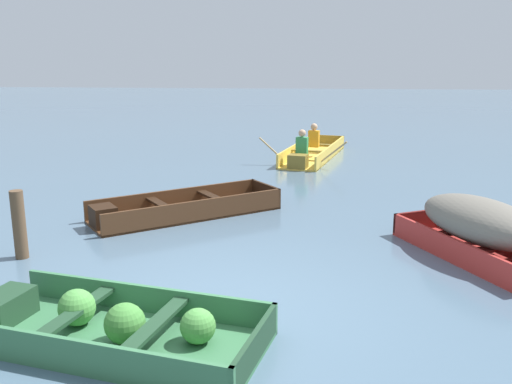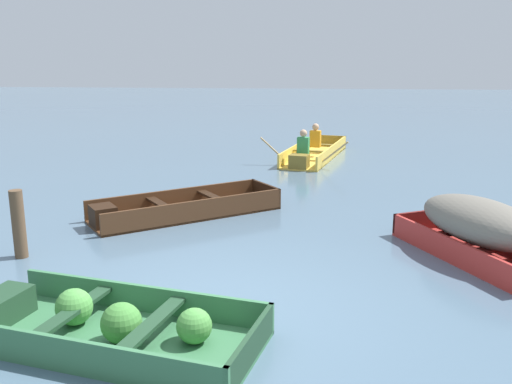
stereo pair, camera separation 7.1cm
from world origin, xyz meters
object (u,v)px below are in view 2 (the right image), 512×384
Objects in this scene: rowboat_yellow_with_crew at (313,152)px; skiff_dark_varnish_near_moored at (179,209)px; dinghy_green_foreground at (107,325)px; mooring_post at (19,224)px; skiff_red_mid_moored at (481,227)px.

skiff_dark_varnish_near_moored is at bearing -112.23° from rowboat_yellow_with_crew.
dinghy_green_foreground is 2.93m from mooring_post.
skiff_dark_varnish_near_moored is 4.83m from skiff_red_mid_moored.
dinghy_green_foreground is 0.98× the size of skiff_dark_varnish_near_moored.
rowboat_yellow_with_crew reaches higher than skiff_red_mid_moored.
dinghy_green_foreground is 3.30× the size of mooring_post.
rowboat_yellow_with_crew is at bearing 67.77° from skiff_dark_varnish_near_moored.
dinghy_green_foreground is 4.31m from skiff_dark_varnish_near_moored.
rowboat_yellow_with_crew reaches higher than skiff_dark_varnish_near_moored.
rowboat_yellow_with_crew is (2.05, 9.97, 0.04)m from dinghy_green_foreground.
mooring_post is at bearing -128.25° from skiff_dark_varnish_near_moored.
skiff_dark_varnish_near_moored is 0.84× the size of rowboat_yellow_with_crew.
dinghy_green_foreground is at bearing -101.64° from rowboat_yellow_with_crew.
skiff_red_mid_moored reaches higher than dinghy_green_foreground.
mooring_post is (-6.26, -0.56, 0.03)m from skiff_red_mid_moored.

